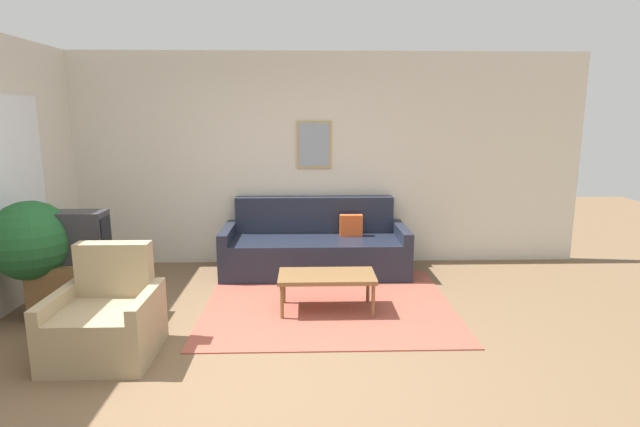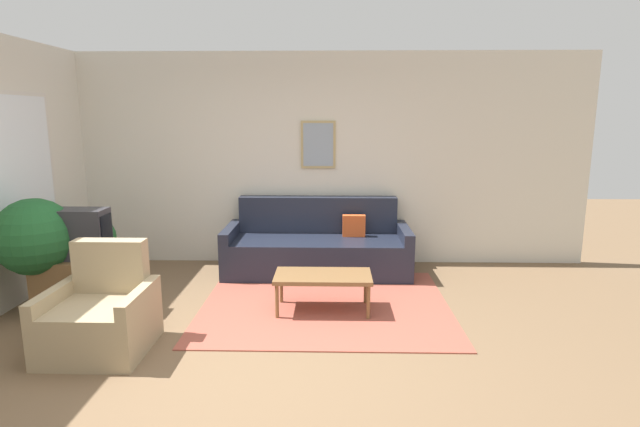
{
  "view_description": "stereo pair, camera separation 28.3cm",
  "coord_description": "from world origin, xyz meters",
  "px_view_note": "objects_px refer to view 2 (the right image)",
  "views": [
    {
      "loc": [
        0.43,
        -3.61,
        1.91
      ],
      "look_at": [
        0.58,
        1.79,
        0.85
      ],
      "focal_mm": 28.0,
      "sensor_mm": 36.0,
      "label": 1
    },
    {
      "loc": [
        0.71,
        -3.61,
        1.91
      ],
      "look_at": [
        0.58,
        1.79,
        0.85
      ],
      "focal_mm": 28.0,
      "sensor_mm": 36.0,
      "label": 2
    }
  ],
  "objects_px": {
    "couch": "(318,248)",
    "tv": "(73,234)",
    "coffee_table": "(323,278)",
    "armchair": "(101,316)",
    "potted_plant_tall": "(35,239)"
  },
  "relations": [
    {
      "from": "couch",
      "to": "tv",
      "type": "distance_m",
      "value": 2.73
    },
    {
      "from": "couch",
      "to": "coffee_table",
      "type": "xyz_separation_m",
      "value": [
        0.09,
        -1.29,
        0.04
      ]
    },
    {
      "from": "tv",
      "to": "couch",
      "type": "bearing_deg",
      "value": 29.51
    },
    {
      "from": "couch",
      "to": "armchair",
      "type": "xyz_separation_m",
      "value": [
        -1.73,
        -2.15,
        -0.02
      ]
    },
    {
      "from": "potted_plant_tall",
      "to": "tv",
      "type": "bearing_deg",
      "value": 14.1
    },
    {
      "from": "coffee_table",
      "to": "potted_plant_tall",
      "type": "height_order",
      "value": "potted_plant_tall"
    },
    {
      "from": "armchair",
      "to": "coffee_table",
      "type": "bearing_deg",
      "value": 6.63
    },
    {
      "from": "couch",
      "to": "coffee_table",
      "type": "relative_size",
      "value": 2.36
    },
    {
      "from": "tv",
      "to": "potted_plant_tall",
      "type": "xyz_separation_m",
      "value": [
        -0.33,
        -0.08,
        -0.03
      ]
    },
    {
      "from": "tv",
      "to": "potted_plant_tall",
      "type": "bearing_deg",
      "value": -165.9
    },
    {
      "from": "coffee_table",
      "to": "armchair",
      "type": "xyz_separation_m",
      "value": [
        -1.82,
        -0.86,
        -0.06
      ]
    },
    {
      "from": "potted_plant_tall",
      "to": "couch",
      "type": "bearing_deg",
      "value": 27.81
    },
    {
      "from": "couch",
      "to": "coffee_table",
      "type": "bearing_deg",
      "value": -86.0
    },
    {
      "from": "couch",
      "to": "potted_plant_tall",
      "type": "height_order",
      "value": "potted_plant_tall"
    },
    {
      "from": "tv",
      "to": "coffee_table",
      "type": "bearing_deg",
      "value": 0.82
    }
  ]
}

